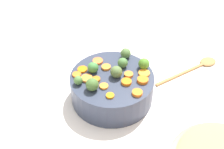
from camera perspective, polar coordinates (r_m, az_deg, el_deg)
The scene contains 23 objects.
tabletop at distance 1.09m, azimuth -1.09°, elevation -5.21°, with size 2.40×2.40×0.02m, color white.
serving_bowl_carrots at distance 1.05m, azimuth 0.00°, elevation -2.45°, with size 0.29×0.29×0.10m, color #31384C.
carrot_slice_0 at distance 1.08m, azimuth -2.73°, elevation 2.57°, with size 0.04×0.04×0.01m, color orange.
carrot_slice_1 at distance 0.99m, azimuth 2.77°, elevation -1.42°, with size 0.03×0.03×0.01m, color orange.
carrot_slice_2 at distance 1.02m, azimuth 3.19°, elevation -0.01°, with size 0.03×0.03×0.01m, color orange.
carrot_slice_3 at distance 0.95m, azimuth -0.35°, elevation -4.04°, with size 0.03×0.03×0.01m, color orange.
carrot_slice_4 at distance 1.01m, azimuth -4.84°, elevation -0.73°, with size 0.04×0.04×0.01m, color orange.
carrot_slice_5 at distance 0.98m, azimuth -1.55°, elevation -2.23°, with size 0.03×0.03×0.01m, color orange.
carrot_slice_6 at distance 1.05m, azimuth -1.12°, elevation 1.41°, with size 0.03×0.03×0.01m, color orange.
carrot_slice_7 at distance 1.00m, azimuth 5.88°, elevation -1.05°, with size 0.04×0.04×0.01m, color orange.
carrot_slice_8 at distance 1.03m, azimuth -6.73°, elevation -0.00°, with size 0.03×0.03×0.01m, color orange.
carrot_slice_9 at distance 1.01m, azimuth -3.01°, elevation -0.93°, with size 0.03×0.03×0.01m, color orange.
carrot_slice_10 at distance 1.03m, azimuth 6.13°, elevation 0.24°, with size 0.04×0.04×0.01m, color orange.
carrot_slice_11 at distance 1.05m, azimuth -5.65°, elevation 0.98°, with size 0.03×0.03×0.01m, color orange.
carrot_slice_12 at distance 0.96m, azimuth 4.83°, elevation -3.49°, with size 0.03×0.03×0.01m, color orange.
brussels_sprout_0 at distance 1.05m, azimuth 1.94°, elevation 2.30°, with size 0.04×0.04×0.04m, color #4A783D.
brussels_sprout_1 at distance 1.09m, azimuth 2.62°, elevation 4.05°, with size 0.04×0.04×0.04m, color #4E6E3A.
brussels_sprout_2 at distance 1.05m, azimuth 6.09°, elevation 2.05°, with size 0.04×0.04×0.04m, color #4C8126.
brussels_sprout_3 at distance 0.96m, azimuth -3.90°, elevation -1.85°, with size 0.04×0.04×0.04m, color #466B30.
brussels_sprout_4 at distance 1.01m, azimuth 0.83°, elevation 0.51°, with size 0.04×0.04×0.04m, color #566E3B.
brussels_sprout_5 at distance 1.03m, azimuth -3.46°, elevation 1.45°, with size 0.04×0.04×0.04m, color #42803D.
brussels_sprout_6 at distance 0.99m, azimuth -6.45°, elevation -1.10°, with size 0.03×0.03×0.03m, color #4F7A3A.
wooden_spoon at distance 1.27m, azimuth 16.38°, elevation 1.69°, with size 0.30×0.12×0.01m.
Camera 1 is at (-0.55, -0.51, 0.79)m, focal length 48.03 mm.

